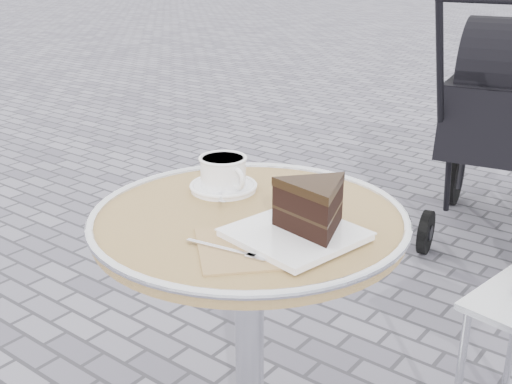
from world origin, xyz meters
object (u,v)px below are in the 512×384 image
Objects in this scene: cake_plate_set at (308,213)px; baby_stroller at (505,127)px; cappuccino_set at (224,175)px; cafe_table at (249,280)px.

baby_stroller reaches higher than cake_plate_set.
cake_plate_set is (0.32, -0.11, 0.02)m from cappuccino_set.
cafe_table is 0.28m from cake_plate_set.
cake_plate_set is at bearing -2.90° from cappuccino_set.
baby_stroller is at bearing 101.94° from cappuccino_set.
cafe_table is at bearing -100.13° from baby_stroller.
baby_stroller is (-0.02, 1.93, -0.05)m from cafe_table.
baby_stroller reaches higher than cafe_table.
cafe_table is at bearing -176.23° from cake_plate_set.
cappuccino_set is (-0.15, 0.09, 0.20)m from cafe_table.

